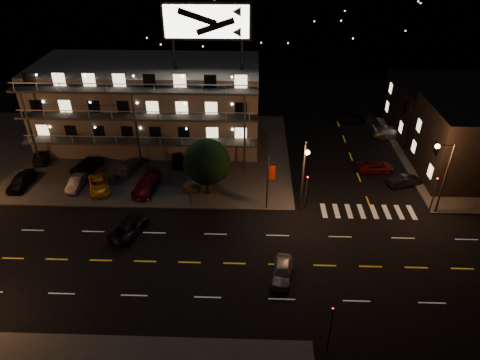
{
  "coord_description": "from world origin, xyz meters",
  "views": [
    {
      "loc": [
        3.43,
        -28.11,
        26.53
      ],
      "look_at": [
        2.23,
        8.0,
        3.74
      ],
      "focal_mm": 32.0,
      "sensor_mm": 36.0,
      "label": 1
    }
  ],
  "objects_px": {
    "lot_car_7": "(129,165)",
    "lot_car_2": "(99,184)",
    "side_car_0": "(405,181)",
    "tree": "(207,163)",
    "road_car_east": "(282,271)",
    "road_car_west": "(129,227)",
    "lot_car_4": "(195,178)"
  },
  "relations": [
    {
      "from": "side_car_0",
      "to": "lot_car_4",
      "type": "bearing_deg",
      "value": 72.84
    },
    {
      "from": "road_car_west",
      "to": "road_car_east",
      "type": "bearing_deg",
      "value": 175.48
    },
    {
      "from": "road_car_east",
      "to": "road_car_west",
      "type": "xyz_separation_m",
      "value": [
        -14.52,
        5.55,
        0.0
      ]
    },
    {
      "from": "lot_car_4",
      "to": "side_car_0",
      "type": "xyz_separation_m",
      "value": [
        23.79,
        0.67,
        -0.27
      ]
    },
    {
      "from": "lot_car_4",
      "to": "side_car_0",
      "type": "bearing_deg",
      "value": 12.61
    },
    {
      "from": "lot_car_7",
      "to": "side_car_0",
      "type": "height_order",
      "value": "lot_car_7"
    },
    {
      "from": "tree",
      "to": "lot_car_7",
      "type": "relative_size",
      "value": 1.54
    },
    {
      "from": "lot_car_2",
      "to": "road_car_west",
      "type": "relative_size",
      "value": 0.94
    },
    {
      "from": "lot_car_2",
      "to": "lot_car_7",
      "type": "xyz_separation_m",
      "value": [
        2.25,
        4.29,
        -0.02
      ]
    },
    {
      "from": "side_car_0",
      "to": "lot_car_2",
      "type": "bearing_deg",
      "value": 74.7
    },
    {
      "from": "lot_car_7",
      "to": "lot_car_2",
      "type": "bearing_deg",
      "value": 73.49
    },
    {
      "from": "side_car_0",
      "to": "tree",
      "type": "bearing_deg",
      "value": 77.8
    },
    {
      "from": "tree",
      "to": "lot_car_4",
      "type": "relative_size",
      "value": 1.47
    },
    {
      "from": "tree",
      "to": "road_car_east",
      "type": "xyz_separation_m",
      "value": [
        7.53,
        -12.32,
        -3.32
      ]
    },
    {
      "from": "lot_car_7",
      "to": "side_car_0",
      "type": "xyz_separation_m",
      "value": [
        32.1,
        -2.2,
        -0.13
      ]
    },
    {
      "from": "lot_car_7",
      "to": "lot_car_4",
      "type": "bearing_deg",
      "value": 172.05
    },
    {
      "from": "tree",
      "to": "side_car_0",
      "type": "xyz_separation_m",
      "value": [
        22.15,
        2.56,
        -3.36
      ]
    },
    {
      "from": "lot_car_7",
      "to": "road_car_west",
      "type": "distance_m",
      "value": 11.9
    },
    {
      "from": "lot_car_2",
      "to": "lot_car_7",
      "type": "height_order",
      "value": "lot_car_2"
    },
    {
      "from": "lot_car_4",
      "to": "lot_car_7",
      "type": "xyz_separation_m",
      "value": [
        -8.31,
        2.87,
        -0.14
      ]
    },
    {
      "from": "road_car_west",
      "to": "lot_car_4",
      "type": "bearing_deg",
      "value": -105.31
    },
    {
      "from": "road_car_west",
      "to": "side_car_0",
      "type": "bearing_deg",
      "value": -145.85
    },
    {
      "from": "tree",
      "to": "road_car_east",
      "type": "distance_m",
      "value": 14.82
    },
    {
      "from": "tree",
      "to": "lot_car_7",
      "type": "distance_m",
      "value": 11.49
    },
    {
      "from": "lot_car_4",
      "to": "road_car_east",
      "type": "bearing_deg",
      "value": -46.15
    },
    {
      "from": "lot_car_2",
      "to": "road_car_east",
      "type": "bearing_deg",
      "value": -55.36
    },
    {
      "from": "road_car_west",
      "to": "tree",
      "type": "bearing_deg",
      "value": -119.52
    },
    {
      "from": "lot_car_2",
      "to": "road_car_east",
      "type": "distance_m",
      "value": 23.51
    },
    {
      "from": "side_car_0",
      "to": "road_car_west",
      "type": "distance_m",
      "value": 30.59
    },
    {
      "from": "road_car_east",
      "to": "road_car_west",
      "type": "bearing_deg",
      "value": 167.66
    },
    {
      "from": "lot_car_2",
      "to": "lot_car_4",
      "type": "distance_m",
      "value": 10.65
    },
    {
      "from": "lot_car_4",
      "to": "road_car_east",
      "type": "xyz_separation_m",
      "value": [
        9.17,
        -14.2,
        -0.23
      ]
    }
  ]
}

